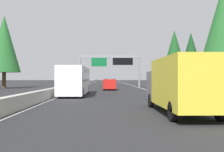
# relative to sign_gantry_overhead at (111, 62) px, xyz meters

# --- Properties ---
(ground_plane) EXTENTS (320.00, 320.00, 0.00)m
(ground_plane) POSITION_rel_sign_gantry_overhead_xyz_m (6.30, 6.03, -5.23)
(ground_plane) COLOR #262628
(median_barrier) EXTENTS (180.00, 0.56, 0.90)m
(median_barrier) POSITION_rel_sign_gantry_overhead_xyz_m (26.30, 6.33, -4.78)
(median_barrier) COLOR #ADAAA3
(median_barrier) RESTS_ON ground
(shoulder_stripe_right) EXTENTS (160.00, 0.16, 0.01)m
(shoulder_stripe_right) POSITION_rel_sign_gantry_overhead_xyz_m (16.30, -5.49, -5.23)
(shoulder_stripe_right) COLOR silver
(shoulder_stripe_right) RESTS_ON ground
(shoulder_stripe_median) EXTENTS (160.00, 0.16, 0.01)m
(shoulder_stripe_median) POSITION_rel_sign_gantry_overhead_xyz_m (16.30, 5.78, -5.23)
(shoulder_stripe_median) COLOR silver
(shoulder_stripe_median) RESTS_ON ground
(sign_gantry_overhead) EXTENTS (0.50, 12.68, 6.58)m
(sign_gantry_overhead) POSITION_rel_sign_gantry_overhead_xyz_m (0.00, 0.00, 0.00)
(sign_gantry_overhead) COLOR gray
(sign_gantry_overhead) RESTS_ON ground
(box_truck_mid_center) EXTENTS (8.50, 2.40, 2.95)m
(box_truck_mid_center) POSITION_rel_sign_gantry_overhead_xyz_m (-41.89, -3.01, -3.62)
(box_truck_mid_center) COLOR gold
(box_truck_mid_center) RESTS_ON ground
(bus_near_right) EXTENTS (11.50, 2.55, 3.10)m
(bus_near_right) POSITION_rel_sign_gantry_overhead_xyz_m (-25.89, 4.43, -3.52)
(bus_near_right) COLOR white
(bus_near_right) RESTS_ON ground
(sedan_far_left) EXTENTS (4.40, 1.80, 1.47)m
(sedan_far_left) POSITION_rel_sign_gantry_overhead_xyz_m (16.62, 0.45, -4.55)
(sedan_far_left) COLOR black
(sedan_far_left) RESTS_ON ground
(sedan_mid_left) EXTENTS (4.40, 1.80, 1.47)m
(sedan_mid_left) POSITION_rel_sign_gantry_overhead_xyz_m (74.63, 0.72, -4.55)
(sedan_mid_left) COLOR red
(sedan_mid_left) RESTS_ON ground
(sedan_distant_b) EXTENTS (4.40, 1.80, 1.47)m
(sedan_distant_b) POSITION_rel_sign_gantry_overhead_xyz_m (75.64, -2.99, -4.55)
(sedan_distant_b) COLOR silver
(sedan_distant_b) RESTS_ON ground
(minivan_mid_right) EXTENTS (5.00, 1.95, 1.69)m
(minivan_mid_right) POSITION_rel_sign_gantry_overhead_xyz_m (-13.58, 0.43, -4.28)
(minivan_mid_right) COLOR red
(minivan_mid_right) RESTS_ON ground
(conifer_right_near) EXTENTS (4.39, 4.39, 9.97)m
(conifer_right_near) POSITION_rel_sign_gantry_overhead_xyz_m (-8.63, -14.12, 0.82)
(conifer_right_near) COLOR #4C3823
(conifer_right_near) RESTS_ON ground
(conifer_right_mid) EXTENTS (4.91, 4.91, 11.15)m
(conifer_right_mid) POSITION_rel_sign_gantry_overhead_xyz_m (-4.24, -12.27, 1.54)
(conifer_right_mid) COLOR #4C3823
(conifer_right_mid) RESTS_ON ground
(conifer_left_near) EXTENTS (5.88, 5.88, 13.35)m
(conifer_left_near) POSITION_rel_sign_gantry_overhead_xyz_m (-6.51, 19.55, 2.89)
(conifer_left_near) COLOR #4C3823
(conifer_left_near) RESTS_ON ground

